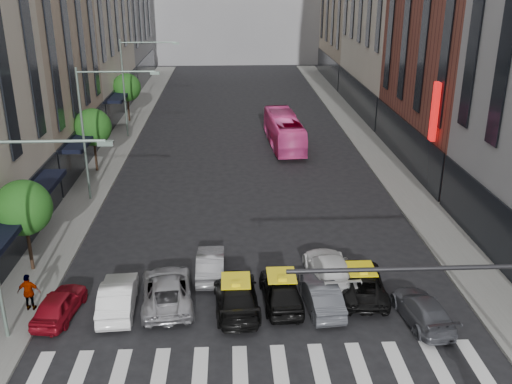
{
  "coord_description": "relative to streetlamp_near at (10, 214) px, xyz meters",
  "views": [
    {
      "loc": [
        -1.25,
        -17.18,
        14.9
      ],
      "look_at": [
        0.08,
        10.78,
        4.0
      ],
      "focal_mm": 40.0,
      "sensor_mm": 36.0,
      "label": 1
    }
  ],
  "objects": [
    {
      "name": "car_red",
      "position": [
        0.84,
        1.66,
        -5.26
      ],
      "size": [
        2.01,
        3.95,
        1.29
      ],
      "primitive_type": "imported",
      "rotation": [
        0.0,
        0.0,
        3.01
      ],
      "color": "maroon",
      "rests_on": "ground"
    },
    {
      "name": "building_left_b",
      "position": [
        -6.96,
        24.0,
        6.1
      ],
      "size": [
        8.0,
        16.0,
        24.0
      ],
      "primitive_type": "cube",
      "color": "tan",
      "rests_on": "ground"
    },
    {
      "name": "car_white_front",
      "position": [
        3.44,
        2.07,
        -5.18
      ],
      "size": [
        1.82,
        4.48,
        1.44
      ],
      "primitive_type": "imported",
      "rotation": [
        0.0,
        0.0,
        3.21
      ],
      "color": "white",
      "rests_on": "ground"
    },
    {
      "name": "car_grey_mid",
      "position": [
        12.95,
        1.81,
        -5.23
      ],
      "size": [
        1.81,
        4.21,
        1.35
      ],
      "primitive_type": "imported",
      "rotation": [
        0.0,
        0.0,
        3.24
      ],
      "color": "#43464B",
      "rests_on": "ground"
    },
    {
      "name": "streetlamp_mid",
      "position": [
        0.0,
        16.0,
        0.0
      ],
      "size": [
        5.38,
        0.25,
        9.0
      ],
      "color": "gray",
      "rests_on": "sidewalk_left"
    },
    {
      "name": "tree_near",
      "position": [
        -1.76,
        6.0,
        -2.25
      ],
      "size": [
        2.88,
        2.88,
        4.95
      ],
      "color": "black",
      "rests_on": "sidewalk_left"
    },
    {
      "name": "tree_far",
      "position": [
        -1.76,
        38.0,
        -2.25
      ],
      "size": [
        2.88,
        2.88,
        4.95
      ],
      "color": "black",
      "rests_on": "sidewalk_left"
    },
    {
      "name": "streetlamp_far",
      "position": [
        0.0,
        32.0,
        0.0
      ],
      "size": [
        5.38,
        0.25,
        9.0
      ],
      "color": "gray",
      "rests_on": "sidewalk_left"
    },
    {
      "name": "car_grey_curb",
      "position": [
        17.34,
        0.46,
        -5.28
      ],
      "size": [
        2.24,
        4.47,
        1.25
      ],
      "primitive_type": "imported",
      "rotation": [
        0.0,
        0.0,
        3.26
      ],
      "color": "#474950",
      "rests_on": "ground"
    },
    {
      "name": "taxi_left",
      "position": [
        8.95,
        1.98,
        -5.18
      ],
      "size": [
        2.36,
        5.12,
        1.45
      ],
      "primitive_type": "imported",
      "rotation": [
        0.0,
        0.0,
        3.21
      ],
      "color": "black",
      "rests_on": "ground"
    },
    {
      "name": "sidewalk_left",
      "position": [
        -1.46,
        26.0,
        -5.83
      ],
      "size": [
        3.0,
        96.0,
        0.15
      ],
      "primitive_type": "cube",
      "color": "slate",
      "rests_on": "ground"
    },
    {
      "name": "taxi_right",
      "position": [
        15.05,
        2.96,
        -5.22
      ],
      "size": [
        2.62,
        5.06,
        1.36
      ],
      "primitive_type": "imported",
      "rotation": [
        0.0,
        0.0,
        3.07
      ],
      "color": "black",
      "rests_on": "ground"
    },
    {
      "name": "pedestrian_far",
      "position": [
        -0.59,
        2.07,
        -4.84
      ],
      "size": [
        1.09,
        0.49,
        1.82
      ],
      "primitive_type": "imported",
      "rotation": [
        0.0,
        0.0,
        3.1
      ],
      "color": "gray",
      "rests_on": "sidewalk_left"
    },
    {
      "name": "car_row2_right",
      "position": [
        13.77,
        4.15,
        -5.17
      ],
      "size": [
        2.44,
        5.22,
        1.48
      ],
      "primitive_type": "imported",
      "rotation": [
        0.0,
        0.0,
        3.22
      ],
      "color": "white",
      "rests_on": "ground"
    },
    {
      "name": "taxi_center",
      "position": [
        11.1,
        2.28,
        -5.16
      ],
      "size": [
        2.02,
        4.49,
        1.5
      ],
      "primitive_type": "imported",
      "rotation": [
        0.0,
        0.0,
        3.2
      ],
      "color": "black",
      "rests_on": "ground"
    },
    {
      "name": "streetlamp_near",
      "position": [
        0.0,
        0.0,
        0.0
      ],
      "size": [
        5.38,
        0.25,
        9.0
      ],
      "color": "gray",
      "rests_on": "sidewalk_left"
    },
    {
      "name": "tree_mid",
      "position": [
        -1.76,
        22.0,
        -2.25
      ],
      "size": [
        2.88,
        2.88,
        4.95
      ],
      "color": "black",
      "rests_on": "sidewalk_left"
    },
    {
      "name": "bus",
      "position": [
        13.66,
        28.46,
        -4.46
      ],
      "size": [
        3.02,
        10.52,
        2.9
      ],
      "primitive_type": "imported",
      "rotation": [
        0.0,
        0.0,
        3.2
      ],
      "color": "#F849A0",
      "rests_on": "ground"
    },
    {
      "name": "car_row2_left",
      "position": [
        7.67,
        5.15,
        -5.24
      ],
      "size": [
        1.45,
        4.07,
        1.34
      ],
      "primitive_type": "imported",
      "rotation": [
        0.0,
        0.0,
        3.15
      ],
      "color": "gray",
      "rests_on": "ground"
    },
    {
      "name": "car_silver",
      "position": [
        5.67,
        2.6,
        -5.19
      ],
      "size": [
        2.92,
        5.35,
        1.42
      ],
      "primitive_type": "imported",
      "rotation": [
        0.0,
        0.0,
        3.25
      ],
      "color": "#9A9A9F",
      "rests_on": "ground"
    },
    {
      "name": "sidewalk_right",
      "position": [
        21.54,
        26.0,
        -5.83
      ],
      "size": [
        3.0,
        96.0,
        0.15
      ],
      "primitive_type": "cube",
      "color": "slate",
      "rests_on": "ground"
    },
    {
      "name": "traffic_signal",
      "position": [
        17.74,
        -5.0,
        -1.43
      ],
      "size": [
        10.1,
        0.2,
        6.0
      ],
      "color": "black",
      "rests_on": "ground"
    },
    {
      "name": "liberty_sign",
      "position": [
        22.64,
        16.0,
        0.1
      ],
      "size": [
        0.3,
        0.7,
        4.0
      ],
      "color": "red",
      "rests_on": "ground"
    }
  ]
}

